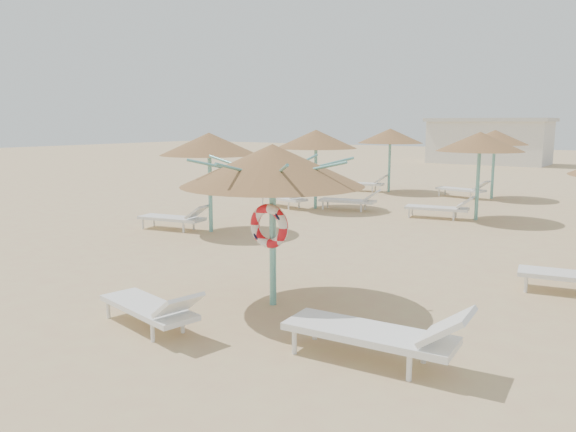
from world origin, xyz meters
The scene contains 6 objects.
ground centered at (0.00, 0.00, 0.00)m, with size 120.00×120.00×0.00m, color tan.
main_palapa centered at (0.03, 0.36, 2.27)m, with size 2.92×2.92×2.62m.
lounger_main_a centered at (-0.72, -1.54, 0.34)m, with size 2.04×0.96×0.71m.
lounger_main_b centered at (2.47, -0.72, 0.40)m, with size 2.35×0.87×0.84m.
palapa_field centered at (0.91, 9.73, 2.31)m, with size 17.76×14.19×2.72m.
service_hut centered at (-6.00, 35.00, 1.64)m, with size 8.40×4.40×3.25m.
Camera 1 is at (5.27, -6.78, 2.96)m, focal length 35.00 mm.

